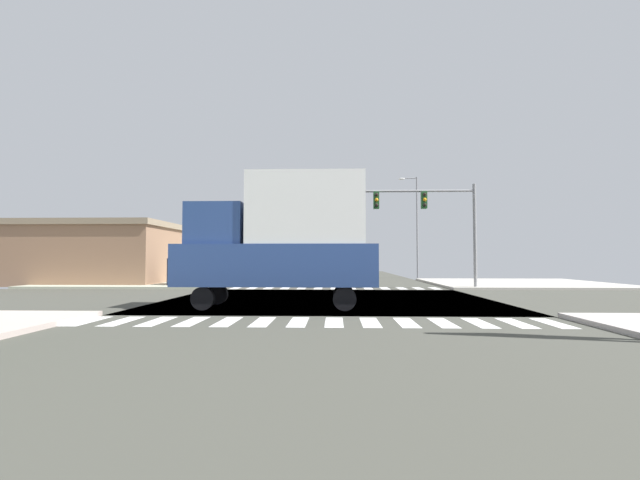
# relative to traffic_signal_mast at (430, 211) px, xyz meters

# --- Properties ---
(ground) EXTENTS (90.00, 90.00, 0.05)m
(ground) POSITION_rel_traffic_signal_mast_xyz_m (-5.89, -6.78, -4.61)
(ground) COLOR #414139
(sidewalk_corner_ne) EXTENTS (12.00, 12.00, 0.14)m
(sidewalk_corner_ne) POSITION_rel_traffic_signal_mast_xyz_m (7.11, 5.22, -4.52)
(sidewalk_corner_ne) COLOR #B2ADA3
(sidewalk_corner_ne) RESTS_ON ground
(sidewalk_corner_nw) EXTENTS (12.00, 12.00, 0.14)m
(sidewalk_corner_nw) POSITION_rel_traffic_signal_mast_xyz_m (-18.89, 5.22, -4.52)
(sidewalk_corner_nw) COLOR #B0B49C
(sidewalk_corner_nw) RESTS_ON ground
(crosswalk_near) EXTENTS (13.50, 2.00, 0.01)m
(crosswalk_near) POSITION_rel_traffic_signal_mast_xyz_m (-6.14, -14.08, -4.58)
(crosswalk_near) COLOR silver
(crosswalk_near) RESTS_ON ground
(crosswalk_far) EXTENTS (13.50, 2.00, 0.01)m
(crosswalk_far) POSITION_rel_traffic_signal_mast_xyz_m (-6.14, 0.52, -4.58)
(crosswalk_far) COLOR silver
(crosswalk_far) RESTS_ON ground
(traffic_signal_mast) EXTENTS (6.67, 0.55, 6.20)m
(traffic_signal_mast) POSITION_rel_traffic_signal_mast_xyz_m (0.00, 0.00, 0.00)
(traffic_signal_mast) COLOR gray
(traffic_signal_mast) RESTS_ON ground
(street_lamp) EXTENTS (1.78, 0.32, 9.37)m
(street_lamp) POSITION_rel_traffic_signal_mast_xyz_m (1.76, 15.03, 0.91)
(street_lamp) COLOR gray
(street_lamp) RESTS_ON ground
(bank_building) EXTENTS (12.83, 9.83, 4.35)m
(bank_building) POSITION_rel_traffic_signal_mast_xyz_m (-22.93, 5.65, -2.40)
(bank_building) COLOR #946D52
(bank_building) RESTS_ON ground
(pickup_farside_1) EXTENTS (2.00, 5.10, 2.35)m
(pickup_farside_1) POSITION_rel_traffic_signal_mast_xyz_m (-7.89, 27.88, -3.29)
(pickup_farside_1) COLOR black
(pickup_farside_1) RESTS_ON ground
(suv_crossing_1) EXTENTS (1.96, 4.60, 2.34)m
(suv_crossing_1) POSITION_rel_traffic_signal_mast_xyz_m (-10.89, 13.55, -3.19)
(suv_crossing_1) COLOR black
(suv_crossing_1) RESTS_ON ground
(box_truck_queued_1) EXTENTS (7.20, 2.40, 4.85)m
(box_truck_queued_1) POSITION_rel_traffic_signal_mast_xyz_m (-7.51, -10.28, -2.02)
(box_truck_queued_1) COLOR black
(box_truck_queued_1) RESTS_ON ground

